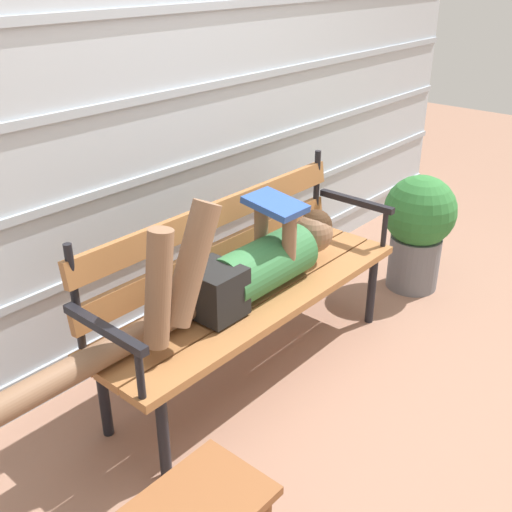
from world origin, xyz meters
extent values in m
plane|color=#936B56|center=(0.00, 0.00, 0.00)|extent=(12.00, 12.00, 0.00)
cube|color=#B2BCC6|center=(0.00, 0.77, 1.22)|extent=(5.30, 0.06, 2.44)
cube|color=#A3ADB7|center=(0.00, 0.74, 0.17)|extent=(5.30, 0.02, 0.04)
cube|color=#A3ADB7|center=(0.00, 0.74, 0.52)|extent=(5.30, 0.02, 0.04)
cube|color=#A3ADB7|center=(0.00, 0.74, 0.87)|extent=(5.30, 0.02, 0.04)
cube|color=#A3ADB7|center=(0.00, 0.74, 1.22)|extent=(5.30, 0.02, 0.04)
cube|color=#A3ADB7|center=(0.00, 0.74, 1.57)|extent=(5.30, 0.02, 0.04)
cube|color=#9E6638|center=(0.00, 0.04, 0.41)|extent=(1.64, 0.14, 0.04)
cube|color=#9E6638|center=(0.00, 0.20, 0.41)|extent=(1.64, 0.14, 0.04)
cube|color=#9E6638|center=(0.00, 0.35, 0.41)|extent=(1.64, 0.14, 0.04)
cube|color=#9E6638|center=(0.00, 0.42, 0.54)|extent=(1.57, 0.05, 0.11)
cube|color=#9E6638|center=(0.00, 0.42, 0.74)|extent=(1.57, 0.05, 0.11)
cylinder|color=black|center=(-0.75, 0.42, 0.64)|extent=(0.03, 0.03, 0.44)
cylinder|color=black|center=(0.75, 0.42, 0.64)|extent=(0.03, 0.03, 0.44)
cylinder|color=black|center=(-0.72, 0.02, 0.19)|extent=(0.04, 0.04, 0.39)
cylinder|color=black|center=(0.72, 0.02, 0.19)|extent=(0.04, 0.04, 0.39)
cylinder|color=black|center=(-0.72, 0.37, 0.19)|extent=(0.04, 0.04, 0.39)
cylinder|color=black|center=(0.72, 0.37, 0.19)|extent=(0.04, 0.04, 0.39)
cube|color=black|center=(-0.80, 0.20, 0.62)|extent=(0.04, 0.43, 0.03)
cylinder|color=black|center=(-0.80, 0.02, 0.52)|extent=(0.03, 0.03, 0.20)
cube|color=black|center=(0.80, 0.20, 0.62)|extent=(0.04, 0.43, 0.03)
cylinder|color=black|center=(0.80, 0.02, 0.52)|extent=(0.03, 0.03, 0.20)
cylinder|color=#33703D|center=(0.05, 0.20, 0.54)|extent=(0.50, 0.23, 0.23)
cube|color=black|center=(-0.26, 0.20, 0.54)|extent=(0.20, 0.22, 0.21)
sphere|color=brown|center=(0.42, 0.20, 0.57)|extent=(0.19, 0.19, 0.19)
sphere|color=#382314|center=(0.44, 0.20, 0.60)|extent=(0.16, 0.16, 0.16)
cylinder|color=brown|center=(-0.43, 0.14, 0.75)|extent=(0.29, 0.11, 0.47)
cylinder|color=brown|center=(-0.59, 0.14, 0.71)|extent=(0.15, 0.09, 0.45)
cylinder|color=brown|center=(-0.77, 0.26, 0.48)|extent=(0.86, 0.10, 0.10)
cylinder|color=brown|center=(0.13, 0.12, 0.66)|extent=(0.06, 0.06, 0.25)
cylinder|color=brown|center=(0.13, 0.28, 0.66)|extent=(0.06, 0.06, 0.25)
cube|color=#284C9E|center=(0.13, 0.20, 0.80)|extent=(0.18, 0.25, 0.06)
cube|color=brown|center=(-0.96, -0.40, 0.34)|extent=(0.45, 0.30, 0.03)
cylinder|color=brown|center=(-0.78, -0.27, 0.16)|extent=(0.04, 0.04, 0.32)
cylinder|color=slate|center=(1.23, 0.04, 0.16)|extent=(0.29, 0.29, 0.32)
sphere|color=#2D7033|center=(1.23, 0.04, 0.48)|extent=(0.41, 0.41, 0.41)
camera|label=1|loc=(-1.78, -1.35, 1.76)|focal=42.70mm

